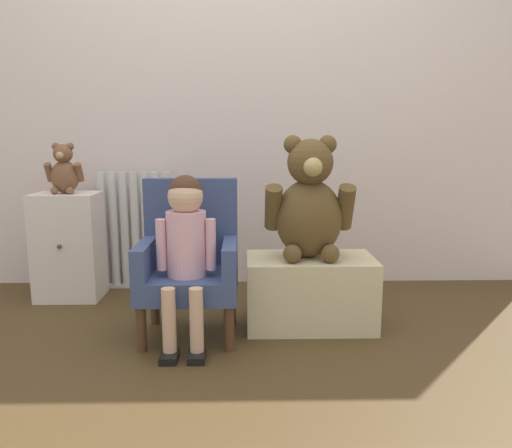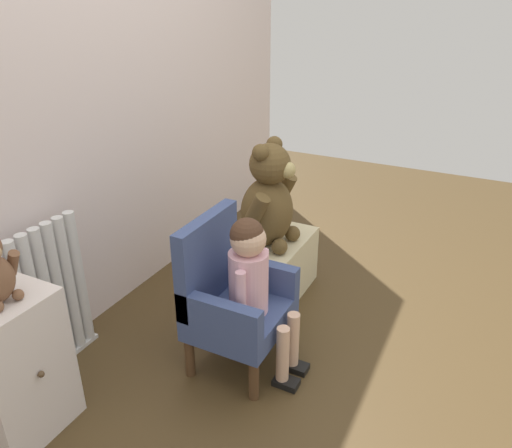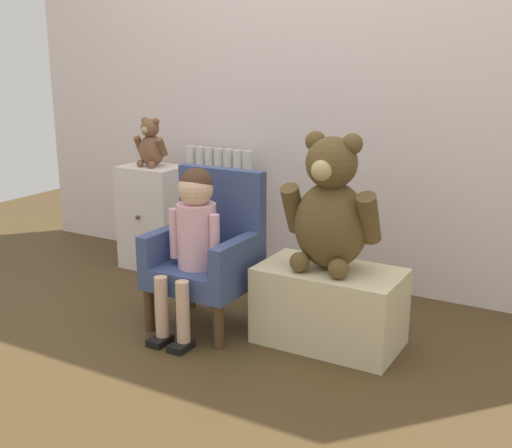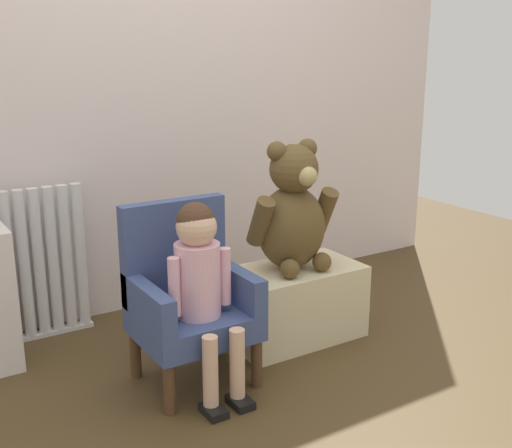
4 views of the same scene
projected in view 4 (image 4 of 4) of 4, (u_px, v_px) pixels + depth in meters
name	position (u px, v px, depth m)	size (l,w,h in m)	color
ground_plane	(279.00, 411.00, 2.30)	(6.00, 6.00, 0.00)	#46341B
back_wall	(134.00, 62.00, 2.98)	(3.80, 0.05, 2.40)	silver
radiator	(39.00, 265.00, 2.83)	(0.43, 0.05, 0.68)	silver
child_armchair	(188.00, 297.00, 2.47)	(0.43, 0.38, 0.70)	#3A4A79
child_figure	(200.00, 272.00, 2.34)	(0.25, 0.35, 0.73)	#DFA9B8
low_bench	(294.00, 303.00, 2.86)	(0.59, 0.34, 0.33)	beige
large_teddy_bear	(292.00, 213.00, 2.75)	(0.41, 0.29, 0.56)	brown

